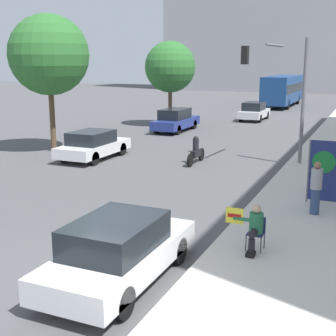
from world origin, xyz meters
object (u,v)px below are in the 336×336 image
(traffic_light_pole, at_px, (281,79))
(car_on_road_midblock, at_px, (176,120))
(car_on_road_nearest, at_px, (93,145))
(street_tree_midblock, at_px, (170,67))
(protest_banner, at_px, (335,172))
(city_bus_on_road, at_px, (283,89))
(parked_car_curbside, at_px, (119,251))
(street_tree_near_curb, at_px, (49,55))
(jogger_on_sidewalk, at_px, (316,188))
(seated_protester, at_px, (254,227))
(motorcycle_on_road, at_px, (196,152))
(car_on_road_distant, at_px, (254,111))

(traffic_light_pole, height_order, car_on_road_midblock, traffic_light_pole)
(car_on_road_nearest, bearing_deg, street_tree_midblock, 96.10)
(car_on_road_nearest, distance_m, car_on_road_midblock, 10.19)
(street_tree_midblock, bearing_deg, traffic_light_pole, -45.25)
(protest_banner, xyz_separation_m, city_bus_on_road, (-8.10, 35.08, 0.62))
(protest_banner, bearing_deg, traffic_light_pole, 115.88)
(parked_car_curbside, distance_m, street_tree_near_curb, 16.48)
(jogger_on_sidewalk, distance_m, car_on_road_midblock, 18.59)
(seated_protester, xyz_separation_m, street_tree_near_curb, (-13.00, 9.20, 4.24))
(traffic_light_pole, distance_m, street_tree_midblock, 13.85)
(street_tree_near_curb, bearing_deg, protest_banner, -17.15)
(car_on_road_nearest, distance_m, motorcycle_on_road, 5.09)
(parked_car_curbside, relative_size, city_bus_on_road, 0.41)
(car_on_road_nearest, xyz_separation_m, street_tree_near_curb, (-3.00, 0.85, 4.28))
(jogger_on_sidewalk, height_order, parked_car_curbside, jogger_on_sidewalk)
(city_bus_on_road, relative_size, street_tree_midblock, 1.72)
(city_bus_on_road, bearing_deg, car_on_road_midblock, -98.73)
(car_on_road_distant, height_order, street_tree_near_curb, street_tree_near_curb)
(motorcycle_on_road, relative_size, street_tree_near_curb, 0.30)
(seated_protester, xyz_separation_m, car_on_road_nearest, (-10.00, 8.34, -0.04))
(traffic_light_pole, bearing_deg, car_on_road_midblock, 137.81)
(street_tree_near_curb, bearing_deg, traffic_light_pole, 8.82)
(jogger_on_sidewalk, bearing_deg, protest_banner, -76.57)
(jogger_on_sidewalk, bearing_deg, motorcycle_on_road, -11.95)
(seated_protester, xyz_separation_m, parked_car_curbside, (-2.30, -2.59, -0.02))
(traffic_light_pole, relative_size, street_tree_near_curb, 0.79)
(protest_banner, bearing_deg, city_bus_on_road, 103.01)
(car_on_road_distant, bearing_deg, motorcycle_on_road, -85.13)
(jogger_on_sidewalk, height_order, traffic_light_pole, traffic_light_pole)
(traffic_light_pole, xyz_separation_m, street_tree_midblock, (-9.75, 9.83, 0.39))
(city_bus_on_road, distance_m, motorcycle_on_road, 30.55)
(car_on_road_distant, bearing_deg, protest_banner, -70.13)
(protest_banner, height_order, car_on_road_nearest, protest_banner)
(car_on_road_midblock, bearing_deg, city_bus_on_road, 81.27)
(car_on_road_nearest, height_order, city_bus_on_road, city_bus_on_road)
(seated_protester, distance_m, city_bus_on_road, 40.39)
(jogger_on_sidewalk, relative_size, street_tree_near_curb, 0.23)
(parked_car_curbside, distance_m, car_on_road_midblock, 22.47)
(car_on_road_midblock, distance_m, motorcycle_on_road, 10.43)
(protest_banner, bearing_deg, street_tree_near_curb, 162.85)
(car_on_road_midblock, xyz_separation_m, car_on_road_distant, (3.45, 8.13, -0.03))
(car_on_road_midblock, bearing_deg, parked_car_curbside, -70.14)
(car_on_road_nearest, bearing_deg, parked_car_curbside, -54.86)
(car_on_road_distant, bearing_deg, city_bus_on_road, 90.80)
(jogger_on_sidewalk, distance_m, car_on_road_nearest, 12.03)
(street_tree_midblock, bearing_deg, parked_car_curbside, -68.90)
(parked_car_curbside, bearing_deg, car_on_road_distant, 98.14)
(seated_protester, distance_m, motorcycle_on_road, 10.60)
(traffic_light_pole, relative_size, parked_car_curbside, 1.29)
(jogger_on_sidewalk, xyz_separation_m, city_bus_on_road, (-7.69, 36.30, 0.88))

